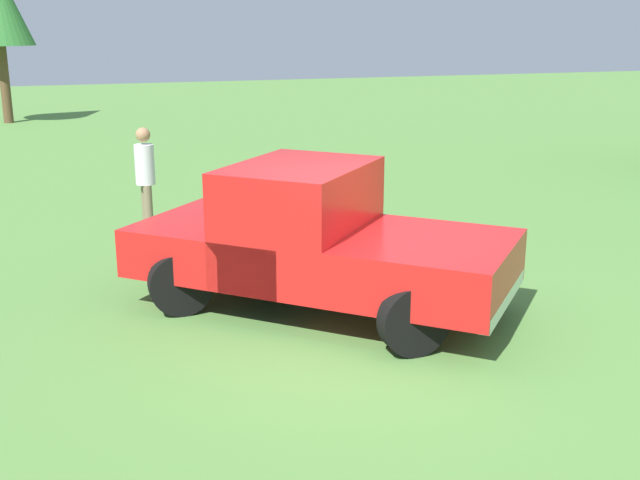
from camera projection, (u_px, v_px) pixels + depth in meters
ground_plane at (366, 333)px, 8.98m from camera, size 80.00×80.00×0.00m
pickup_truck at (311, 236)px, 9.53m from camera, size 4.71×4.62×1.81m
person_bystander at (145, 175)px, 12.83m from camera, size 0.34×0.34×1.82m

